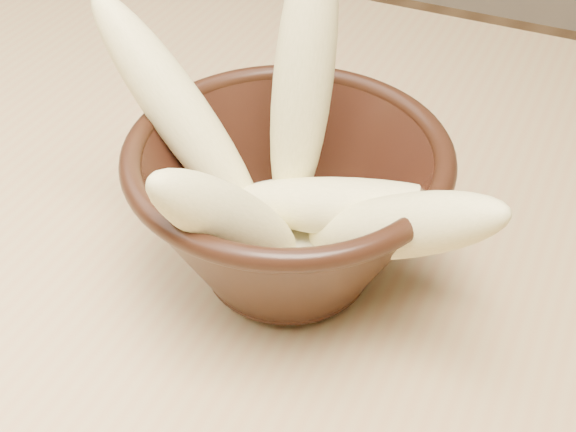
# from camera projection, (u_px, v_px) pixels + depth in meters

# --- Properties ---
(table) EXTENTS (1.20, 0.80, 0.75)m
(table) POSITION_uv_depth(u_px,v_px,m) (405.00, 365.00, 0.58)
(table) COLOR tan
(table) RESTS_ON ground
(bowl) EXTENTS (0.20, 0.20, 0.11)m
(bowl) POSITION_uv_depth(u_px,v_px,m) (288.00, 205.00, 0.50)
(bowl) COLOR black
(bowl) RESTS_ON table
(milk_puddle) EXTENTS (0.11, 0.11, 0.02)m
(milk_puddle) POSITION_uv_depth(u_px,v_px,m) (288.00, 237.00, 0.52)
(milk_puddle) COLOR beige
(milk_puddle) RESTS_ON bowl
(banana_upright) EXTENTS (0.04, 0.08, 0.19)m
(banana_upright) POSITION_uv_depth(u_px,v_px,m) (303.00, 80.00, 0.48)
(banana_upright) COLOR #CFC67A
(banana_upright) RESTS_ON bowl
(banana_left) EXTENTS (0.15, 0.06, 0.16)m
(banana_left) POSITION_uv_depth(u_px,v_px,m) (180.00, 114.00, 0.50)
(banana_left) COLOR #CFC67A
(banana_left) RESTS_ON bowl
(banana_right) EXTENTS (0.15, 0.08, 0.12)m
(banana_right) POSITION_uv_depth(u_px,v_px,m) (397.00, 227.00, 0.45)
(banana_right) COLOR #CFC67A
(banana_right) RESTS_ON bowl
(banana_across) EXTENTS (0.17, 0.06, 0.06)m
(banana_across) POSITION_uv_depth(u_px,v_px,m) (355.00, 208.00, 0.49)
(banana_across) COLOR #CFC67A
(banana_across) RESTS_ON bowl
(banana_front) EXTENTS (0.08, 0.13, 0.13)m
(banana_front) POSITION_uv_depth(u_px,v_px,m) (229.00, 219.00, 0.44)
(banana_front) COLOR #CFC67A
(banana_front) RESTS_ON bowl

